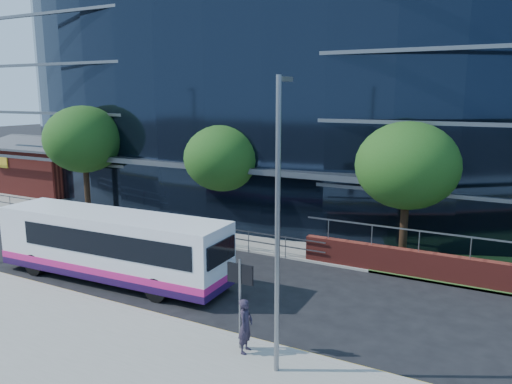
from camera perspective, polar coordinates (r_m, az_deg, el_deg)
The scene contains 16 objects.
ground at distance 19.36m, azimuth -11.22°, elevation -12.44°, with size 200.00×200.00×0.00m, color black.
pavement_near at distance 16.22m, azimuth -23.05°, elevation -17.77°, with size 80.00×8.00×0.15m, color gray.
kerb at distance 18.64m, azimuth -13.23°, elevation -13.22°, with size 80.00×0.25×0.16m, color gray.
yellow_line_outer at distance 18.81m, azimuth -12.80°, elevation -13.22°, with size 80.00×0.08×0.01m, color gold.
yellow_line_inner at distance 18.91m, azimuth -12.50°, elevation -13.07°, with size 80.00×0.08×0.01m, color gold.
far_forecourt at distance 31.11m, azimuth -6.95°, elevation -3.13°, with size 50.00×8.00×0.10m, color gray.
glass_office at distance 37.75m, azimuth 4.14°, elevation 11.61°, with size 44.00×23.10×16.00m.
brick_pavilion at distance 43.44m, azimuth -22.59°, elevation 2.70°, with size 8.60×6.66×4.40m.
guard_railings at distance 29.15m, azimuth -14.75°, elevation -2.83°, with size 24.00×0.05×1.10m.
street_sign at distance 14.93m, azimuth -1.82°, elevation -10.59°, with size 0.85×0.09×2.80m.
tree_far_a at distance 33.42m, azimuth -19.08°, elevation 5.70°, with size 4.95×4.95×6.98m.
tree_far_b at distance 27.46m, azimuth -3.82°, elevation 3.87°, with size 4.29×4.29×6.05m.
tree_far_c at distance 23.23m, azimuth 16.91°, elevation 2.89°, with size 4.62×4.62×6.51m.
streetlight_east at distance 13.06m, azimuth 2.53°, elevation -3.23°, with size 0.15×0.77×8.00m.
city_bus at distance 21.62m, azimuth -15.99°, elevation -5.89°, with size 10.60×2.86×2.84m.
pedestrian at distance 15.19m, azimuth -1.20°, elevation -15.04°, with size 0.60×0.40×1.65m, color #282031.
Camera 1 is at (11.47, -13.58, 7.68)m, focal length 35.00 mm.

